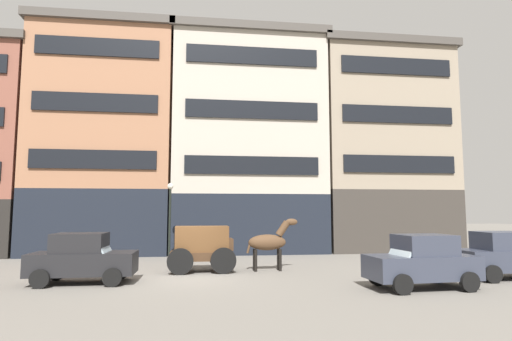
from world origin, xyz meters
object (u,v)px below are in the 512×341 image
streetlamp_curbside (170,210)px  fire_hydrant_curbside (78,254)px  sedan_light (83,258)px  cargo_wagon (203,245)px  draft_horse (269,242)px  sedan_parked_curb (505,255)px  sedan_dark (422,262)px

streetlamp_curbside → fire_hydrant_curbside: streetlamp_curbside is taller
sedan_light → streetlamp_curbside: streetlamp_curbside is taller
cargo_wagon → draft_horse: size_ratio=1.25×
draft_horse → fire_hydrant_curbside: 10.30m
sedan_parked_curb → streetlamp_curbside: (-13.56, 7.38, 1.76)m
sedan_light → streetlamp_curbside: 7.04m
fire_hydrant_curbside → cargo_wagon: bearing=-33.6°
sedan_parked_curb → streetlamp_curbside: 15.54m
draft_horse → fire_hydrant_curbside: (-9.35, 4.24, -0.84)m
cargo_wagon → streetlamp_curbside: 4.67m
sedan_dark → streetlamp_curbside: (-9.25, 8.84, 1.76)m
draft_horse → streetlamp_curbside: size_ratio=0.57×
sedan_light → sedan_parked_curb: same height
draft_horse → fire_hydrant_curbside: size_ratio=2.83×
sedan_light → sedan_parked_curb: size_ratio=0.99×
sedan_light → streetlamp_curbside: bearing=67.4°
cargo_wagon → streetlamp_curbside: size_ratio=0.71×
draft_horse → sedan_light: (-7.33, -2.26, -0.36)m
streetlamp_curbside → cargo_wagon: bearing=-66.4°
cargo_wagon → draft_horse: bearing=0.0°
sedan_parked_curb → cargo_wagon: bearing=164.2°
draft_horse → fire_hydrant_curbside: bearing=155.6°
draft_horse → streetlamp_curbside: streetlamp_curbside is taller
streetlamp_curbside → fire_hydrant_curbside: (-4.63, 0.20, -2.24)m
sedan_dark → streetlamp_curbside: streetlamp_curbside is taller
sedan_parked_curb → fire_hydrant_curbside: (-18.19, 7.58, -0.49)m
sedan_dark → sedan_parked_curb: (4.31, 1.46, 0.00)m
cargo_wagon → sedan_parked_curb: 12.26m
sedan_light → cargo_wagon: bearing=27.2°
sedan_light → draft_horse: bearing=17.1°
sedan_dark → cargo_wagon: bearing=147.4°
sedan_dark → sedan_parked_curb: bearing=18.7°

